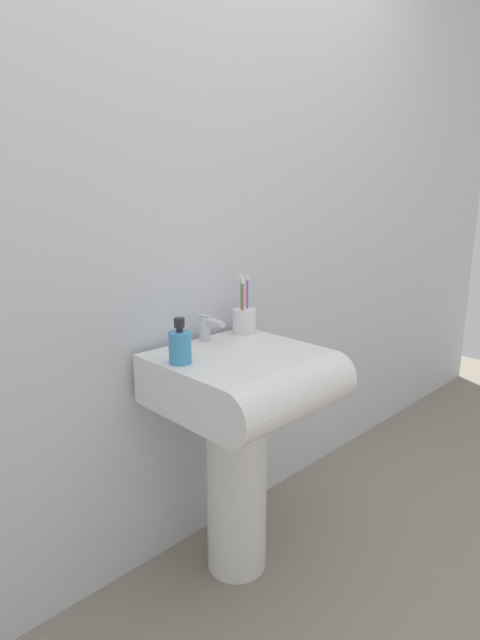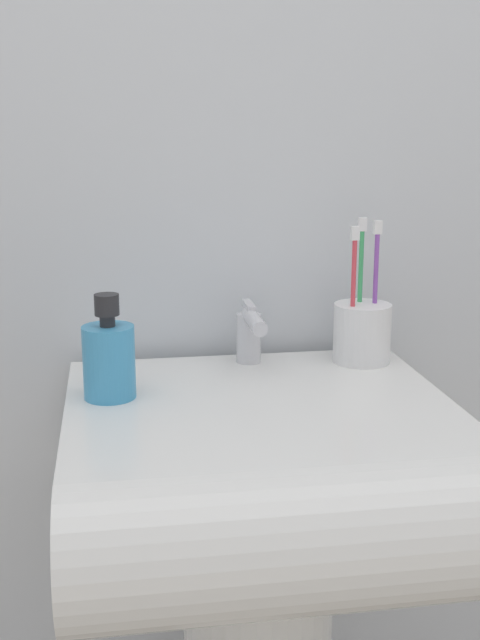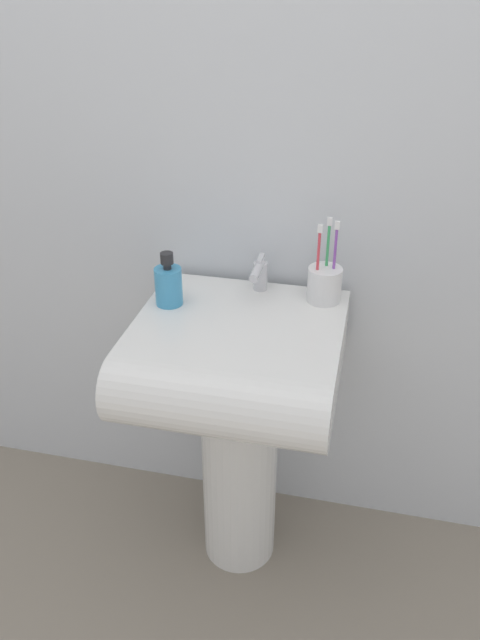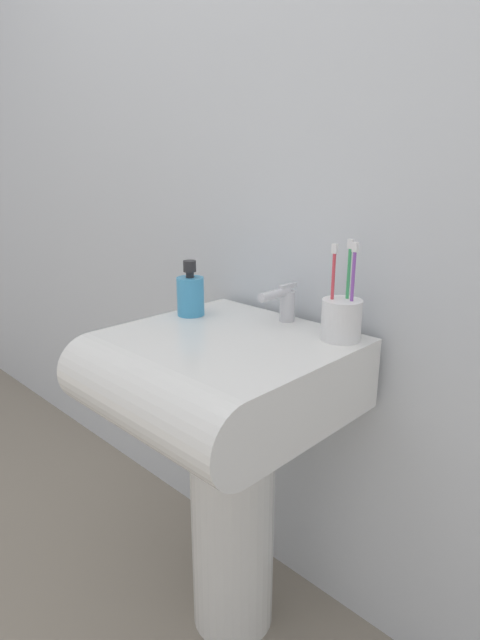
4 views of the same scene
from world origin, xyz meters
name	(u,v)px [view 1 (image 1 of 4)]	position (x,y,z in m)	size (l,w,h in m)	color
ground_plane	(237,563)	(0.00, 0.00, 0.00)	(6.00, 6.00, 0.00)	gray
wall_back	(183,221)	(0.00, 0.26, 1.20)	(5.00, 0.05, 2.40)	silver
sink_pedestal	(237,485)	(0.00, 0.00, 0.32)	(0.21, 0.21, 0.63)	white
sink_basin	(249,381)	(0.00, -0.06, 0.71)	(0.50, 0.51, 0.16)	white
faucet	(207,327)	(0.02, 0.16, 0.84)	(0.04, 0.12, 0.09)	silver
toothbrush_cup	(244,320)	(0.19, 0.15, 0.84)	(0.09, 0.09, 0.22)	white
soap_bottle	(180,346)	(-0.19, 0.04, 0.85)	(0.07, 0.07, 0.14)	#3F99CC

